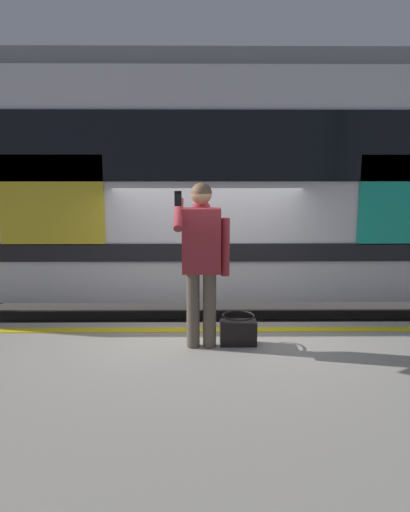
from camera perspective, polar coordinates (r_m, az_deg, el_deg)
ground_plane at (r=6.32m, az=0.37°, el=-15.32°), size 24.19×24.19×0.00m
platform at (r=4.09m, az=0.98°, el=-24.11°), size 14.27×4.65×0.85m
safety_line at (r=5.71m, az=0.44°, el=-8.87°), size 13.99×0.16×0.01m
track_rail_near at (r=7.52m, az=0.20°, el=-10.32°), size 18.56×0.08×0.16m
track_rail_far at (r=8.88m, az=0.07°, el=-7.04°), size 18.56×0.08×0.16m
train_carriage at (r=7.76m, az=2.51°, el=9.34°), size 13.49×3.05×4.12m
passenger at (r=4.95m, az=-0.40°, el=0.43°), size 0.57×0.55×1.76m
handbag at (r=5.23m, az=4.02°, el=-8.97°), size 0.39×0.35×0.34m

